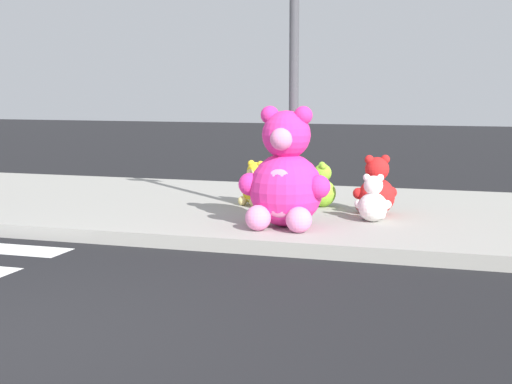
{
  "coord_description": "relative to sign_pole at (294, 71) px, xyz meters",
  "views": [
    {
      "loc": [
        3.2,
        -4.04,
        1.66
      ],
      "look_at": [
        0.8,
        3.6,
        0.55
      ],
      "focal_mm": 53.07,
      "sensor_mm": 36.0,
      "label": 1
    }
  ],
  "objects": [
    {
      "name": "sidewalk",
      "position": [
        -1.0,
        0.8,
        -1.77
      ],
      "size": [
        28.0,
        4.4,
        0.15
      ],
      "primitive_type": "cube",
      "color": "#9E9B93",
      "rests_on": "ground_plane"
    },
    {
      "name": "sign_pole",
      "position": [
        0.0,
        0.0,
        0.0
      ],
      "size": [
        0.56,
        0.11,
        3.2
      ],
      "color": "#4C4C51",
      "rests_on": "sidewalk"
    },
    {
      "name": "plush_pink_large",
      "position": [
        0.06,
        -0.59,
        -1.17
      ],
      "size": [
        1.02,
        0.89,
        1.31
      ],
      "color": "#F22D93",
      "rests_on": "sidewalk"
    },
    {
      "name": "plush_lime",
      "position": [
        0.13,
        0.9,
        -1.47
      ],
      "size": [
        0.4,
        0.42,
        0.57
      ],
      "color": "#8CD133",
      "rests_on": "sidewalk"
    },
    {
      "name": "plush_yellow",
      "position": [
        -0.71,
        0.79,
        -1.47
      ],
      "size": [
        0.42,
        0.41,
        0.58
      ],
      "color": "yellow",
      "rests_on": "sidewalk"
    },
    {
      "name": "plush_red",
      "position": [
        0.88,
        0.55,
        -1.41
      ],
      "size": [
        0.5,
        0.52,
        0.72
      ],
      "color": "red",
      "rests_on": "sidewalk"
    },
    {
      "name": "plush_white",
      "position": [
        0.93,
        0.04,
        -1.48
      ],
      "size": [
        0.42,
        0.38,
        0.54
      ],
      "color": "white",
      "rests_on": "sidewalk"
    },
    {
      "name": "plush_lavender",
      "position": [
        -0.3,
        0.51,
        -1.47
      ],
      "size": [
        0.4,
        0.41,
        0.57
      ],
      "color": "#B28CD8",
      "rests_on": "sidewalk"
    }
  ]
}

